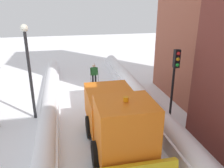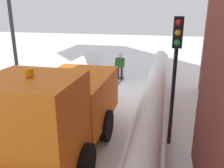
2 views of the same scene
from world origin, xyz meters
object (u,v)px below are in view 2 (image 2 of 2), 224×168
(traffic_light_pole, at_px, (176,59))
(street_lamp, at_px, (13,33))
(plow_truck, at_px, (60,111))
(skier, at_px, (120,65))

(traffic_light_pole, height_order, street_lamp, street_lamp)
(plow_truck, height_order, street_lamp, street_lamp)
(skier, distance_m, street_lamp, 6.71)
(plow_truck, relative_size, street_lamp, 1.13)
(skier, relative_size, street_lamp, 0.34)
(street_lamp, bearing_deg, plow_truck, 136.61)
(plow_truck, distance_m, skier, 8.52)
(traffic_light_pole, xyz_separation_m, street_lamp, (7.25, -2.48, 0.40))
(skier, xyz_separation_m, street_lamp, (4.12, 4.75, 2.35))
(plow_truck, relative_size, traffic_light_pole, 1.43)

